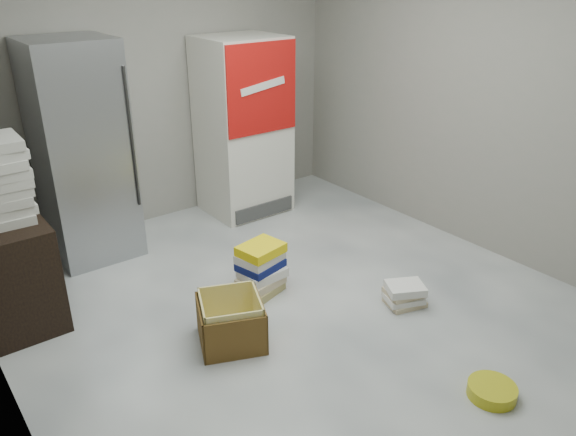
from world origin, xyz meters
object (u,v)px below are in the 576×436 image
(wood_shelf, at_px, (13,271))
(cardboard_box, at_px, (231,324))
(coke_cooler, at_px, (243,127))
(phonebook_stack_main, at_px, (261,269))
(steel_fridge, at_px, (82,153))

(wood_shelf, height_order, cardboard_box, wood_shelf)
(coke_cooler, distance_m, wood_shelf, 2.63)
(cardboard_box, bearing_deg, phonebook_stack_main, 60.35)
(wood_shelf, distance_m, phonebook_stack_main, 1.82)
(phonebook_stack_main, bearing_deg, cardboard_box, -153.73)
(steel_fridge, bearing_deg, wood_shelf, -138.69)
(steel_fridge, relative_size, wood_shelf, 2.37)
(coke_cooler, xyz_separation_m, cardboard_box, (-1.39, -1.92, -0.76))
(steel_fridge, distance_m, wood_shelf, 1.23)
(wood_shelf, relative_size, cardboard_box, 1.40)
(steel_fridge, xyz_separation_m, coke_cooler, (1.65, -0.01, -0.05))
(steel_fridge, relative_size, phonebook_stack_main, 4.55)
(wood_shelf, bearing_deg, phonebook_stack_main, -25.42)
(phonebook_stack_main, bearing_deg, coke_cooler, 49.43)
(coke_cooler, relative_size, phonebook_stack_main, 4.31)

